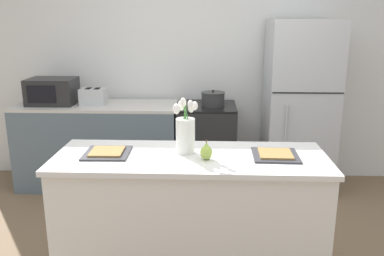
# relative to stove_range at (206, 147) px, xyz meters

# --- Properties ---
(back_wall) EXTENTS (5.20, 0.08, 2.70)m
(back_wall) POSITION_rel_stove_range_xyz_m (-0.10, 0.40, 0.90)
(back_wall) COLOR silver
(back_wall) RESTS_ON ground_plane
(kitchen_island) EXTENTS (1.80, 0.66, 0.90)m
(kitchen_island) POSITION_rel_stove_range_xyz_m (-0.10, -1.60, 0.00)
(kitchen_island) COLOR silver
(kitchen_island) RESTS_ON ground_plane
(back_counter) EXTENTS (1.68, 0.60, 0.90)m
(back_counter) POSITION_rel_stove_range_xyz_m (-1.16, 0.00, 0.00)
(back_counter) COLOR slate
(back_counter) RESTS_ON ground_plane
(stove_range) EXTENTS (0.60, 0.61, 0.90)m
(stove_range) POSITION_rel_stove_range_xyz_m (0.00, 0.00, 0.00)
(stove_range) COLOR black
(stove_range) RESTS_ON ground_plane
(refrigerator) EXTENTS (0.68, 0.67, 1.77)m
(refrigerator) POSITION_rel_stove_range_xyz_m (0.95, 0.00, 0.43)
(refrigerator) COLOR #B7BABC
(refrigerator) RESTS_ON ground_plane
(flower_vase) EXTENTS (0.16, 0.15, 0.38)m
(flower_vase) POSITION_rel_stove_range_xyz_m (-0.14, -1.54, 0.60)
(flower_vase) COLOR silver
(flower_vase) RESTS_ON kitchen_island
(pear_figurine) EXTENTS (0.08, 0.08, 0.13)m
(pear_figurine) POSITION_rel_stove_range_xyz_m (0.00, -1.67, 0.50)
(pear_figurine) COLOR #9EBC47
(pear_figurine) RESTS_ON kitchen_island
(plate_setting_left) EXTENTS (0.30, 0.30, 0.02)m
(plate_setting_left) POSITION_rel_stove_range_xyz_m (-0.66, -1.59, 0.46)
(plate_setting_left) COLOR #333338
(plate_setting_left) RESTS_ON kitchen_island
(plate_setting_right) EXTENTS (0.30, 0.30, 0.02)m
(plate_setting_right) POSITION_rel_stove_range_xyz_m (0.46, -1.59, 0.46)
(plate_setting_right) COLOR #333338
(plate_setting_right) RESTS_ON kitchen_island
(toaster) EXTENTS (0.28, 0.18, 0.17)m
(toaster) POSITION_rel_stove_range_xyz_m (-1.18, -0.02, 0.54)
(toaster) COLOR #B7BABC
(toaster) RESTS_ON back_counter
(cooking_pot) EXTENTS (0.24, 0.24, 0.17)m
(cooking_pot) POSITION_rel_stove_range_xyz_m (0.06, -0.02, 0.52)
(cooking_pot) COLOR #2D2D2D
(cooking_pot) RESTS_ON stove_range
(microwave) EXTENTS (0.48, 0.37, 0.27)m
(microwave) POSITION_rel_stove_range_xyz_m (-1.62, -0.00, 0.59)
(microwave) COLOR black
(microwave) RESTS_ON back_counter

